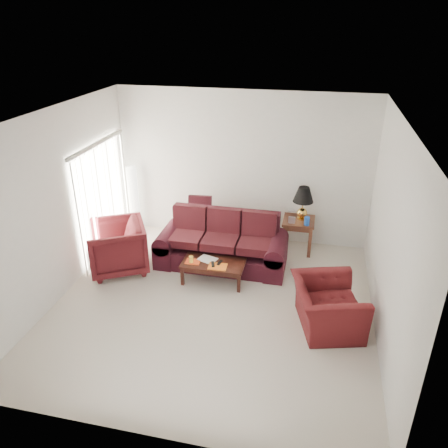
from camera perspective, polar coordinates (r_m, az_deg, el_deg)
name	(u,v)px	position (r m, az deg, el deg)	size (l,w,h in m)	color
floor	(212,305)	(7.15, -1.52, -10.53)	(5.00, 5.00, 0.00)	beige
blinds	(103,200)	(8.50, -15.47, 3.02)	(0.10, 2.00, 2.16)	silver
sofa	(222,241)	(7.97, -0.33, -2.30)	(2.36, 1.02, 0.97)	black
throw_pillow	(200,207)	(8.71, -3.16, 2.23)	(0.46, 0.13, 0.46)	black
end_table	(298,235)	(8.66, 9.60, -1.41)	(0.60, 0.60, 0.65)	#5C2B1F
table_lamp	(303,203)	(8.44, 10.26, 2.68)	(0.39, 0.39, 0.66)	gold
clock	(292,220)	(8.34, 8.85, 0.52)	(0.13, 0.05, 0.13)	#BABABF
blue_canister	(307,221)	(8.30, 10.77, 0.38)	(0.10, 0.10, 0.16)	#1844A1
picture_frame	(291,211)	(8.71, 8.80, 1.73)	(0.12, 0.02, 0.15)	#BBBABF
floor_lamp	(134,200)	(9.29, -11.72, 3.09)	(0.24, 0.24, 1.47)	silver
armchair_left	(117,247)	(8.06, -13.81, -2.94)	(0.98, 1.01, 0.92)	#3D0E11
armchair_right	(327,306)	(6.70, 13.31, -10.41)	(1.08, 0.95, 0.70)	#461012
coffee_table	(213,272)	(7.62, -1.39, -6.27)	(1.08, 0.54, 0.38)	black
magazine_red	(193,262)	(7.55, -4.09, -4.92)	(0.25, 0.19, 0.01)	#E14316
magazine_white	(207,259)	(7.61, -2.18, -4.62)	(0.30, 0.23, 0.02)	white
magazine_orange	(218,266)	(7.39, -0.85, -5.57)	(0.31, 0.23, 0.02)	orange
remote_a	(213,264)	(7.42, -1.47, -5.26)	(0.05, 0.17, 0.02)	black
remote_b	(220,263)	(7.47, -0.56, -5.06)	(0.05, 0.16, 0.02)	black
yellow_glass	(191,260)	(7.50, -4.32, -4.65)	(0.08, 0.08, 0.13)	yellow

